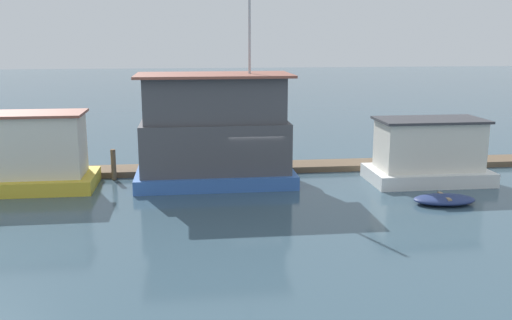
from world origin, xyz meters
name	(u,v)px	position (x,y,z in m)	size (l,w,h in m)	color
ground_plane	(253,184)	(0.00, 0.00, 0.00)	(200.00, 200.00, 0.00)	#385160
dock_walkway	(247,168)	(0.00, 2.85, 0.15)	(33.80, 1.78, 0.30)	brown
houseboat_yellow	(20,155)	(-10.69, 0.39, 1.63)	(6.64, 3.25, 3.55)	gold
houseboat_blue	(215,133)	(-1.79, 0.53, 2.43)	(7.50, 3.96, 8.85)	#3866B7
houseboat_white	(428,153)	(8.43, -0.51, 1.40)	(5.68, 3.23, 3.08)	white
dinghy_navy	(444,199)	(7.60, -4.22, 0.20)	(2.68, 1.58, 0.39)	navy
mooring_post_far_left	(114,165)	(-6.71, 1.71, 0.76)	(0.24, 0.24, 1.52)	brown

